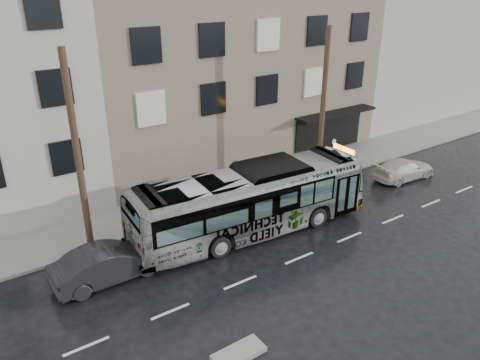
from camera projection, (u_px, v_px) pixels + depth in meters
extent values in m
plane|color=black|center=(266.00, 234.00, 22.84)|extent=(120.00, 120.00, 0.00)
cube|color=gray|center=(213.00, 197.00, 26.51)|extent=(90.00, 3.60, 0.15)
cube|color=gray|center=(215.00, 69.00, 32.76)|extent=(20.00, 12.00, 11.00)
cube|color=#B3B0A9|center=(393.00, 41.00, 42.33)|extent=(18.00, 12.00, 12.00)
cylinder|color=#503928|center=(323.00, 107.00, 26.78)|extent=(0.30, 0.30, 9.00)
cylinder|color=#503928|center=(78.00, 157.00, 19.58)|extent=(0.30, 0.30, 9.00)
cylinder|color=slate|center=(332.00, 157.00, 28.69)|extent=(0.06, 0.06, 2.40)
imported|color=#B2B2B2|center=(250.00, 201.00, 22.42)|extent=(12.21, 3.73, 3.35)
imported|color=beige|center=(404.00, 169.00, 28.82)|extent=(4.35, 2.03, 1.23)
imported|color=black|center=(109.00, 263.00, 19.24)|extent=(4.70, 1.72, 1.54)
cube|color=#9B9A93|center=(239.00, 353.00, 15.61)|extent=(1.81, 0.83, 0.18)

